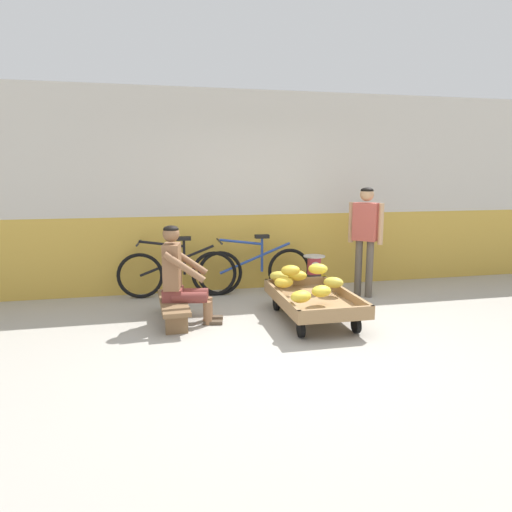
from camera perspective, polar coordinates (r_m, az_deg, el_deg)
name	(u,v)px	position (r m, az deg, el deg)	size (l,w,h in m)	color
ground_plane	(301,350)	(4.69, 5.59, -11.42)	(80.00, 80.00, 0.00)	#A39E93
back_wall	(247,192)	(6.96, -1.15, 7.91)	(16.00, 0.30, 2.89)	gold
banana_cart	(313,301)	(5.49, 7.09, -5.53)	(0.84, 1.44, 0.36)	#99754C
banana_pile	(303,280)	(5.57, 5.78, -2.97)	(0.87, 1.25, 0.26)	gold
low_bench	(173,306)	(5.49, -10.15, -6.07)	(0.34, 1.11, 0.27)	brown
vendor_seated	(180,275)	(5.39, -9.35, -2.31)	(0.72, 0.55, 1.14)	brown
plastic_crate	(314,287)	(6.54, 7.12, -3.77)	(0.36, 0.28, 0.30)	gold
weighing_scale	(314,266)	(6.48, 7.18, -1.17)	(0.30, 0.30, 0.29)	#28282D
bicycle_near_left	(177,272)	(6.55, -9.70, -2.01)	(1.66, 0.48, 0.86)	black
bicycle_far_left	(255,270)	(6.65, -0.14, -1.68)	(1.66, 0.48, 0.86)	black
customer_adult	(365,230)	(6.57, 13.35, 3.19)	(0.37, 0.37, 1.53)	brown
shopping_bag	(337,298)	(6.12, 9.97, -5.13)	(0.18, 0.12, 0.24)	green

